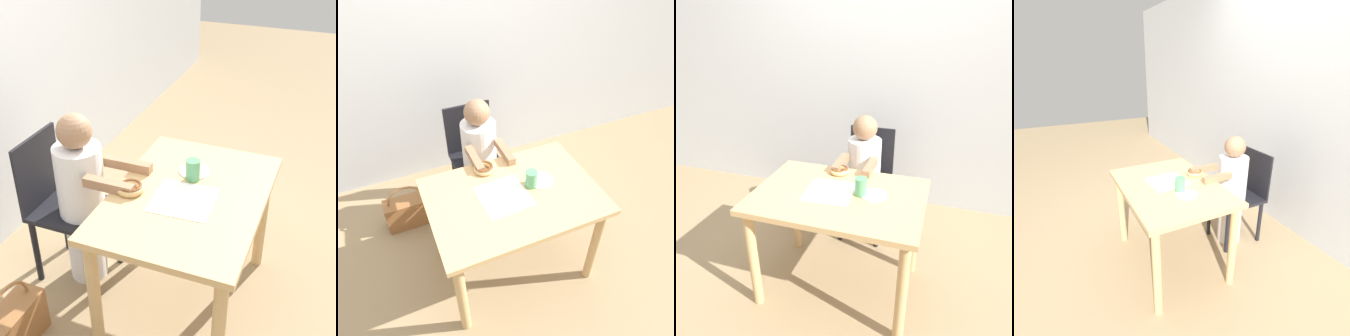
% 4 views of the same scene
% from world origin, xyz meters
% --- Properties ---
extents(ground_plane, '(12.00, 12.00, 0.00)m').
position_xyz_m(ground_plane, '(0.00, 0.00, 0.00)').
color(ground_plane, '#997F5B').
extents(dining_table, '(1.00, 0.71, 0.71)m').
position_xyz_m(dining_table, '(0.00, 0.00, 0.59)').
color(dining_table, tan).
rests_on(dining_table, ground_plane).
extents(chair, '(0.36, 0.43, 0.85)m').
position_xyz_m(chair, '(-0.00, 0.72, 0.44)').
color(chair, black).
rests_on(chair, ground_plane).
extents(child_figure, '(0.26, 0.49, 1.02)m').
position_xyz_m(child_figure, '(-0.00, 0.60, 0.51)').
color(child_figure, white).
rests_on(child_figure, ground_plane).
extents(donut, '(0.13, 0.13, 0.04)m').
position_xyz_m(donut, '(-0.08, 0.27, 0.73)').
color(donut, '#DBB270').
rests_on(donut, dining_table).
extents(napkin, '(0.30, 0.30, 0.00)m').
position_xyz_m(napkin, '(-0.06, 0.01, 0.71)').
color(napkin, white).
rests_on(napkin, dining_table).
extents(handbag, '(0.35, 0.15, 0.39)m').
position_xyz_m(handbag, '(-0.59, 0.67, 0.14)').
color(handbag, brown).
rests_on(handbag, ground_plane).
extents(cup, '(0.07, 0.07, 0.11)m').
position_xyz_m(cup, '(0.13, 0.03, 0.76)').
color(cup, '#519E66').
rests_on(cup, dining_table).
extents(plate, '(0.16, 0.16, 0.01)m').
position_xyz_m(plate, '(0.20, 0.04, 0.71)').
color(plate, white).
rests_on(plate, dining_table).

